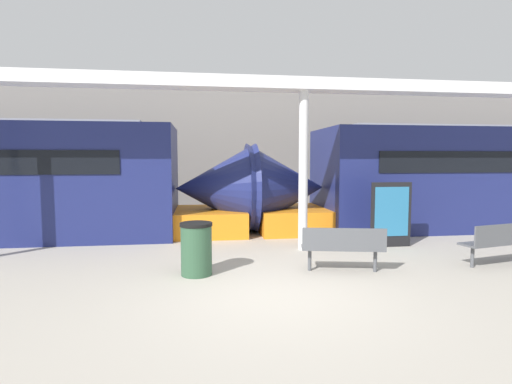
{
  "coord_description": "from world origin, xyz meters",
  "views": [
    {
      "loc": [
        -1.16,
        -6.13,
        2.16
      ],
      "look_at": [
        0.13,
        3.1,
        1.4
      ],
      "focal_mm": 28.0,
      "sensor_mm": 36.0,
      "label": 1
    }
  ],
  "objects_px": {
    "train_left": "(510,179)",
    "bench_near": "(343,245)",
    "trash_bin": "(196,249)",
    "bench_far": "(504,239)",
    "support_column_near": "(303,171)",
    "poster_board": "(391,214)"
  },
  "relations": [
    {
      "from": "train_left",
      "to": "bench_near",
      "type": "bearing_deg",
      "value": -148.24
    },
    {
      "from": "train_left",
      "to": "bench_near",
      "type": "height_order",
      "value": "train_left"
    },
    {
      "from": "bench_near",
      "to": "trash_bin",
      "type": "xyz_separation_m",
      "value": [
        -2.78,
        0.23,
        -0.03
      ]
    },
    {
      "from": "train_left",
      "to": "bench_near",
      "type": "distance_m",
      "value": 8.73
    },
    {
      "from": "bench_far",
      "to": "trash_bin",
      "type": "bearing_deg",
      "value": 165.92
    },
    {
      "from": "bench_far",
      "to": "bench_near",
      "type": "bearing_deg",
      "value": 168.42
    },
    {
      "from": "support_column_near",
      "to": "train_left",
      "type": "bearing_deg",
      "value": 18.39
    },
    {
      "from": "poster_board",
      "to": "bench_near",
      "type": "bearing_deg",
      "value": -134.47
    },
    {
      "from": "bench_far",
      "to": "support_column_near",
      "type": "xyz_separation_m",
      "value": [
        -3.72,
        1.97,
        1.35
      ]
    },
    {
      "from": "bench_near",
      "to": "support_column_near",
      "type": "xyz_separation_m",
      "value": [
        -0.27,
        2.02,
        1.35
      ]
    },
    {
      "from": "bench_near",
      "to": "trash_bin",
      "type": "bearing_deg",
      "value": -172.73
    },
    {
      "from": "bench_near",
      "to": "train_left",
      "type": "bearing_deg",
      "value": 43.69
    },
    {
      "from": "bench_near",
      "to": "poster_board",
      "type": "height_order",
      "value": "poster_board"
    },
    {
      "from": "trash_bin",
      "to": "poster_board",
      "type": "relative_size",
      "value": 0.62
    },
    {
      "from": "train_left",
      "to": "trash_bin",
      "type": "height_order",
      "value": "train_left"
    },
    {
      "from": "bench_far",
      "to": "poster_board",
      "type": "bearing_deg",
      "value": 114.84
    },
    {
      "from": "train_left",
      "to": "bench_far",
      "type": "distance_m",
      "value": 6.05
    },
    {
      "from": "bench_far",
      "to": "support_column_near",
      "type": "height_order",
      "value": "support_column_near"
    },
    {
      "from": "trash_bin",
      "to": "train_left",
      "type": "bearing_deg",
      "value": 23.14
    },
    {
      "from": "train_left",
      "to": "bench_near",
      "type": "xyz_separation_m",
      "value": [
        -7.37,
        -4.56,
        -0.99
      ]
    },
    {
      "from": "bench_near",
      "to": "poster_board",
      "type": "distance_m",
      "value": 2.82
    },
    {
      "from": "poster_board",
      "to": "trash_bin",
      "type": "bearing_deg",
      "value": -159.47
    }
  ]
}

